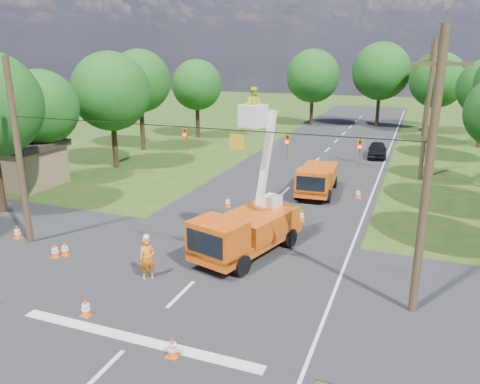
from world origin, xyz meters
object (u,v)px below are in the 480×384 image
at_px(pole_right_far, 427,90).
at_px(traffic_cone_5, 55,250).
at_px(traffic_cone_6, 17,232).
at_px(tree_left_d, 111,92).
at_px(tree_far_b, 381,71).
at_px(tree_far_c, 438,80).
at_px(traffic_cone_0, 86,307).
at_px(traffic_cone_4, 65,249).
at_px(tree_left_c, 41,108).
at_px(second_truck, 317,179).
at_px(traffic_cone_3, 301,216).
at_px(tree_far_a, 313,76).
at_px(shed, 20,163).
at_px(tree_left_f, 197,85).
at_px(tree_left_e, 140,81).
at_px(traffic_cone_8, 228,202).
at_px(pole_right_near, 428,177).
at_px(pole_right_mid, 427,110).
at_px(bucket_truck, 246,223).
at_px(traffic_cone_7, 358,193).
at_px(traffic_cone_2, 279,233).
at_px(traffic_cone_1, 172,347).
at_px(ground_worker, 147,258).
at_px(pole_left, 19,154).
at_px(distant_car, 377,150).

bearing_deg(pole_right_far, traffic_cone_5, -110.80).
xyz_separation_m(traffic_cone_6, tree_left_d, (-4.52, 14.85, 5.77)).
distance_m(tree_far_b, tree_far_c, 7.20).
height_order(traffic_cone_0, traffic_cone_4, same).
height_order(tree_left_c, tree_far_c, tree_far_c).
height_order(second_truck, traffic_cone_3, second_truck).
height_order(pole_right_far, tree_far_a, pole_right_far).
bearing_deg(traffic_cone_4, shed, 142.37).
height_order(pole_right_far, tree_left_f, pole_right_far).
distance_m(traffic_cone_6, tree_left_e, 23.56).
height_order(traffic_cone_8, pole_right_near, pole_right_near).
bearing_deg(pole_right_mid, bucket_truck, -112.82).
relative_size(pole_right_mid, tree_left_d, 1.08).
bearing_deg(traffic_cone_5, bucket_truck, 22.55).
relative_size(traffic_cone_0, traffic_cone_5, 1.00).
distance_m(traffic_cone_4, shed, 14.21).
height_order(traffic_cone_0, tree_left_d, tree_left_d).
bearing_deg(traffic_cone_7, second_truck, -176.45).
xyz_separation_m(traffic_cone_2, traffic_cone_7, (2.83, 8.62, 0.00)).
height_order(shed, tree_left_c, tree_left_c).
height_order(traffic_cone_1, traffic_cone_7, same).
height_order(traffic_cone_3, traffic_cone_5, same).
height_order(ground_worker, tree_left_d, tree_left_d).
distance_m(traffic_cone_1, traffic_cone_7, 19.18).
height_order(traffic_cone_8, shed, shed).
bearing_deg(pole_left, traffic_cone_7, 43.05).
distance_m(traffic_cone_3, tree_left_e, 24.67).
distance_m(distant_car, pole_right_near, 27.04).
distance_m(traffic_cone_1, tree_left_e, 33.68).
bearing_deg(traffic_cone_7, distant_car, 90.13).
bearing_deg(traffic_cone_4, ground_worker, -7.11).
distance_m(distant_car, traffic_cone_3, 18.78).
distance_m(traffic_cone_4, traffic_cone_8, 10.25).
distance_m(pole_right_far, tree_left_d, 34.33).
bearing_deg(pole_right_mid, tree_far_c, 87.40).
bearing_deg(tree_left_d, tree_far_b, 59.04).
relative_size(traffic_cone_3, pole_left, 0.08).
height_order(pole_right_mid, tree_left_c, pole_right_mid).
xyz_separation_m(ground_worker, pole_right_near, (10.43, 1.25, 4.18)).
relative_size(traffic_cone_1, tree_far_a, 0.07).
bearing_deg(tree_far_a, traffic_cone_0, -86.96).
relative_size(pole_right_near, tree_left_f, 1.19).
distance_m(traffic_cone_4, tree_left_f, 32.12).
bearing_deg(traffic_cone_7, traffic_cone_5, -129.62).
bearing_deg(tree_far_a, traffic_cone_2, -79.65).
bearing_deg(traffic_cone_5, tree_left_f, 104.01).
bearing_deg(tree_far_c, distant_car, -106.85).
xyz_separation_m(traffic_cone_1, pole_right_far, (6.91, 45.54, 4.75)).
xyz_separation_m(traffic_cone_4, tree_far_a, (1.79, 43.64, 5.83)).
bearing_deg(traffic_cone_2, traffic_cone_7, 71.84).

